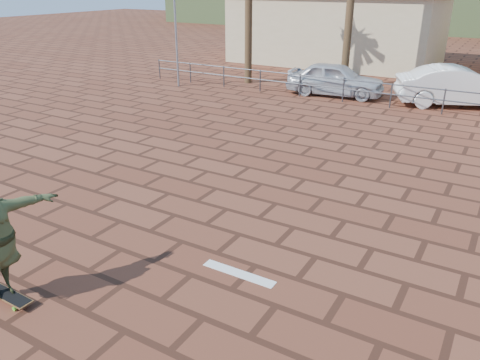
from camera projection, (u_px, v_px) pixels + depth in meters
name	position (u px, v px, depth m)	size (l,w,h in m)	color
ground	(239.00, 234.00, 9.57)	(120.00, 120.00, 0.00)	brown
paint_stripe	(239.00, 273.00, 8.29)	(1.40, 0.22, 0.01)	white
guardrail	(392.00, 91.00, 18.79)	(24.06, 0.06, 1.00)	#47494F
building_west	(337.00, 24.00, 28.88)	(12.60, 7.60, 4.50)	beige
longboard	(5.00, 294.00, 7.61)	(1.15, 0.27, 0.11)	olive
car_silver	(335.00, 79.00, 20.84)	(1.72, 4.26, 1.45)	silver
car_white	(458.00, 86.00, 19.07)	(1.69, 4.84, 1.59)	white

